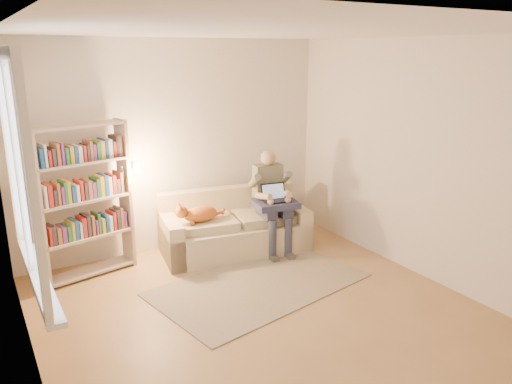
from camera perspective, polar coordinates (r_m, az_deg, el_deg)
floor at (r=4.85m, az=1.78°, el=-14.50°), size 4.50×4.50×0.00m
ceiling at (r=4.19m, az=2.10°, el=17.88°), size 4.00×4.50×0.02m
wall_left at (r=3.72m, az=-25.13°, el=-3.74°), size 0.02×4.50×2.60m
wall_right at (r=5.64m, az=19.37°, el=3.19°), size 0.02×4.50×2.60m
wall_back at (r=6.31m, az=-9.12°, el=5.15°), size 4.00×0.02×2.60m
window at (r=3.89m, az=-24.80°, el=-1.70°), size 0.12×1.52×1.69m
sofa at (r=6.31m, az=-2.56°, el=-4.32°), size 1.90×1.09×0.76m
person at (r=6.19m, az=1.76°, el=-0.39°), size 0.43×0.60×1.27m
cat at (r=5.98m, az=-6.21°, el=-2.41°), size 0.65×0.29×0.23m
blanket at (r=6.09m, az=1.65°, el=-1.37°), size 0.58×0.50×0.08m
laptop at (r=6.07m, az=1.62°, el=-0.55°), size 0.34×0.29×0.27m
bookshelf at (r=5.73m, az=-19.10°, el=-0.20°), size 1.18×0.47×1.72m
rug at (r=5.51m, az=0.38°, el=-10.50°), size 2.44×1.70×0.01m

